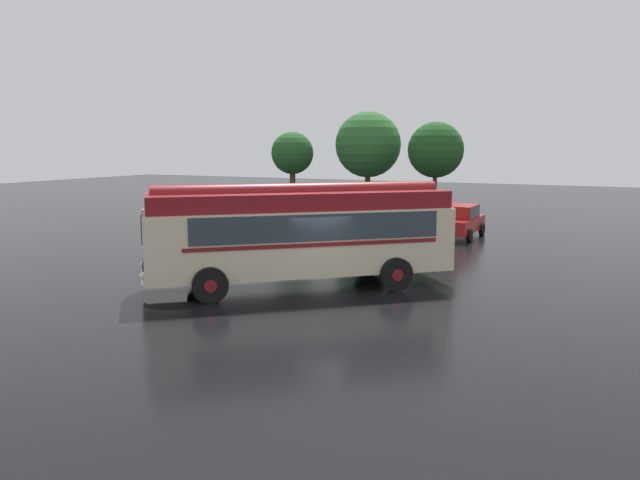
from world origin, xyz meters
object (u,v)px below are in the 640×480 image
car_near_left (360,216)px  car_mid_right (459,221)px  vintage_bus (300,231)px  car_mid_left (411,219)px

car_near_left → car_mid_right: (5.42, 0.16, 0.00)m
car_near_left → car_mid_right: size_ratio=1.01×
car_near_left → car_mid_right: 5.42m
vintage_bus → car_near_left: 13.98m
vintage_bus → car_mid_left: (-0.49, 13.40, -1.05)m
car_mid_left → car_mid_right: (2.48, 0.27, 0.00)m
vintage_bus → car_mid_right: size_ratio=2.16×
car_mid_left → car_mid_right: same height
car_near_left → car_mid_right: bearing=1.6°
vintage_bus → car_mid_left: size_ratio=2.09×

